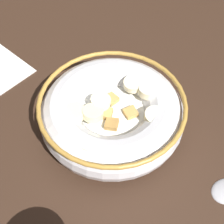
% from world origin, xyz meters
% --- Properties ---
extents(ground_plane, '(1.31, 1.31, 0.02)m').
position_xyz_m(ground_plane, '(0.00, 0.00, -0.01)').
color(ground_plane, '#332116').
extents(cereal_bowl, '(0.19, 0.19, 0.05)m').
position_xyz_m(cereal_bowl, '(0.00, -0.00, 0.03)').
color(cereal_bowl, silver).
rests_on(cereal_bowl, ground_plane).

